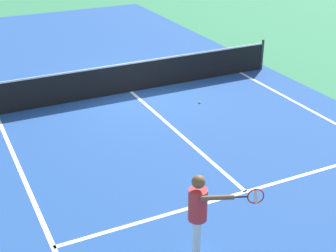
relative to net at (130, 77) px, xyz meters
name	(u,v)px	position (x,y,z in m)	size (l,w,h in m)	color
ground_plane	(131,92)	(0.00, 0.00, -0.49)	(60.00, 60.00, 0.00)	#337F51
court_surface_inbounds	(131,92)	(0.00, 0.00, -0.49)	(10.62, 24.40, 0.00)	#234C93
line_sideline_left	(47,233)	(-4.11, -5.95, -0.49)	(0.10, 11.89, 0.01)	white
line_service_near	(246,192)	(0.00, -6.40, -0.49)	(8.22, 0.10, 0.01)	white
line_center_service	(177,132)	(0.00, -3.20, -0.49)	(0.10, 6.40, 0.01)	white
net	(130,77)	(0.00, 0.00, 0.00)	(10.06, 0.09, 1.07)	#33383D
player_near	(199,208)	(-1.93, -7.77, 0.54)	(1.07, 0.82, 1.66)	white
tennis_ball_near_net	(200,102)	(1.49, -1.77, -0.46)	(0.07, 0.07, 0.07)	#CCE033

